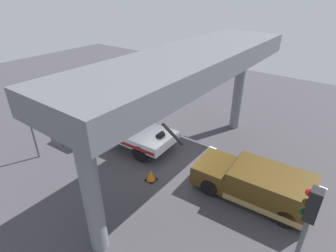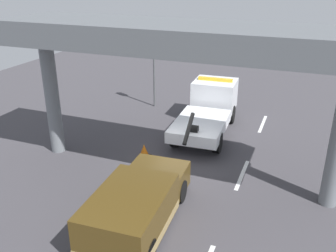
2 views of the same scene
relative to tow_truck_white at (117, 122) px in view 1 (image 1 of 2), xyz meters
name	(u,v)px [view 1 (image 1 of 2)]	position (x,y,z in m)	size (l,w,h in m)	color
ground_plane	(173,163)	(-4.29, -0.04, -1.25)	(60.00, 40.00, 0.10)	#423F44
lane_stripe_west	(299,179)	(-10.29, -2.70, -1.20)	(2.60, 0.16, 0.01)	silver
lane_stripe_mid	(198,142)	(-4.29, -2.70, -1.20)	(2.60, 0.16, 0.01)	silver
lane_stripe_east	(129,117)	(1.71, -2.70, -1.20)	(2.60, 0.16, 0.01)	silver
tow_truck_white	(117,122)	(0.00, 0.00, 0.00)	(7.31, 2.69, 2.46)	white
towed_van_green	(257,184)	(-8.95, -0.05, -0.42)	(5.30, 2.45, 1.58)	#4C3814
overpass_structure	(191,69)	(-5.20, -0.04, 4.27)	(3.60, 13.99, 6.22)	slate
traffic_light_near	(304,229)	(-11.28, 4.12, 2.16)	(0.39, 0.32, 4.63)	#515456
traffic_light_far	(26,107)	(2.23, 4.12, 1.92)	(0.39, 0.32, 4.28)	#515456
traffic_cone_orange	(151,175)	(-4.28, 1.86, -0.91)	(0.51, 0.51, 0.61)	orange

